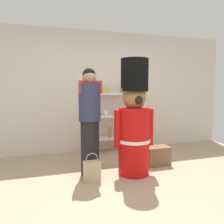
{
  "coord_description": "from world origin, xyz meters",
  "views": [
    {
      "loc": [
        -1.15,
        -2.75,
        1.36
      ],
      "look_at": [
        -0.06,
        0.65,
        1.0
      ],
      "focal_mm": 36.86,
      "sensor_mm": 36.0,
      "label": 1
    }
  ],
  "objects_px": {
    "teddy_bear_guard": "(134,121)",
    "display_crate": "(157,156)",
    "shopping_bag": "(92,171)",
    "merchandise_shelf": "(116,114)",
    "person_shopper": "(90,120)"
  },
  "relations": [
    {
      "from": "shopping_bag",
      "to": "teddy_bear_guard",
      "type": "bearing_deg",
      "value": 7.79
    },
    {
      "from": "person_shopper",
      "to": "display_crate",
      "type": "bearing_deg",
      "value": 3.69
    },
    {
      "from": "person_shopper",
      "to": "display_crate",
      "type": "relative_size",
      "value": 3.78
    },
    {
      "from": "teddy_bear_guard",
      "to": "display_crate",
      "type": "height_order",
      "value": "teddy_bear_guard"
    },
    {
      "from": "merchandise_shelf",
      "to": "display_crate",
      "type": "distance_m",
      "value": 1.39
    },
    {
      "from": "teddy_bear_guard",
      "to": "person_shopper",
      "type": "xyz_separation_m",
      "value": [
        -0.67,
        0.19,
        0.02
      ]
    },
    {
      "from": "teddy_bear_guard",
      "to": "shopping_bag",
      "type": "bearing_deg",
      "value": -172.21
    },
    {
      "from": "merchandise_shelf",
      "to": "shopping_bag",
      "type": "xyz_separation_m",
      "value": [
        -0.89,
        -1.53,
        -0.67
      ]
    },
    {
      "from": "person_shopper",
      "to": "shopping_bag",
      "type": "xyz_separation_m",
      "value": [
        -0.04,
        -0.29,
        -0.72
      ]
    },
    {
      "from": "teddy_bear_guard",
      "to": "display_crate",
      "type": "bearing_deg",
      "value": 25.5
    },
    {
      "from": "person_shopper",
      "to": "display_crate",
      "type": "xyz_separation_m",
      "value": [
        1.24,
        0.08,
        -0.71
      ]
    },
    {
      "from": "display_crate",
      "to": "merchandise_shelf",
      "type": "bearing_deg",
      "value": 108.59
    },
    {
      "from": "merchandise_shelf",
      "to": "shopping_bag",
      "type": "height_order",
      "value": "merchandise_shelf"
    },
    {
      "from": "merchandise_shelf",
      "to": "teddy_bear_guard",
      "type": "bearing_deg",
      "value": -97.32
    },
    {
      "from": "merchandise_shelf",
      "to": "display_crate",
      "type": "bearing_deg",
      "value": -71.41
    }
  ]
}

